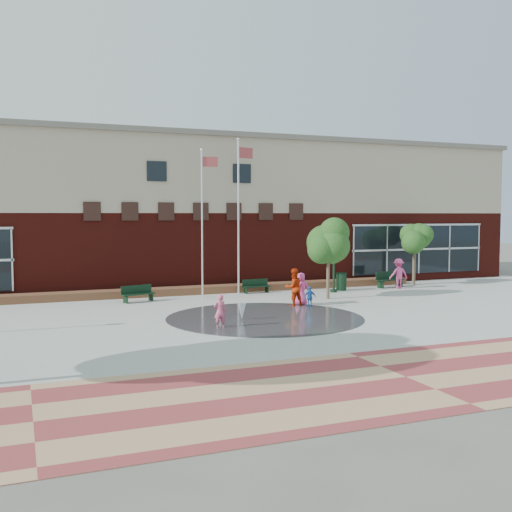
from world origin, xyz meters
name	(u,v)px	position (x,y,z in m)	size (l,w,h in m)	color
ground	(295,331)	(0.00, 0.00, 0.00)	(120.00, 120.00, 0.00)	#666056
plaza_concrete	(256,315)	(0.00, 4.00, 0.00)	(46.00, 18.00, 0.01)	#A8A8A0
paver_band	(406,377)	(0.00, -7.00, 0.00)	(46.00, 6.00, 0.01)	#943437
splash_pad	(265,318)	(0.00, 3.00, 0.00)	(8.40, 8.40, 0.01)	#383A3D
library_building	(179,211)	(0.00, 17.48, 4.64)	(44.40, 10.40, 9.20)	#4E110C
flower_bed	(206,293)	(0.00, 11.60, 0.00)	(26.00, 1.20, 0.40)	maroon
flagpole_left	(203,215)	(-0.68, 9.81, 4.37)	(0.91, 0.21, 7.85)	silver
flagpole_right	(239,207)	(1.67, 10.67, 4.80)	(1.03, 0.35, 8.59)	silver
lamp_right	(334,248)	(6.86, 9.31, 2.51)	(0.43, 0.43, 4.04)	black
bench_left	(138,297)	(-4.15, 9.63, 0.28)	(1.76, 0.95, 0.85)	black
bench_mid	(256,289)	(2.67, 10.64, 0.25)	(1.59, 0.53, 0.79)	black
bench_right	(390,282)	(11.13, 10.06, 0.32)	(2.02, 0.98, 0.98)	black
trash_can	(341,282)	(7.67, 9.87, 0.53)	(0.64, 0.64, 1.05)	black
tree_mid	(328,242)	(5.28, 7.09, 3.00)	(2.44, 2.44, 4.12)	#493A2C
tree_small_right	(414,240)	(13.38, 10.73, 2.81)	(2.25, 2.25, 3.85)	#493A2C
water_jet_a	(242,321)	(-1.10, 2.83, 0.00)	(0.36, 0.36, 0.70)	white
water_jet_b	(219,316)	(-1.63, 4.24, 0.00)	(0.22, 0.22, 0.49)	white
child_splash	(220,311)	(-2.47, 1.59, 0.66)	(0.48, 0.32, 1.32)	#D15073
adult_red	(294,287)	(2.55, 5.50, 0.92)	(0.89, 0.70, 1.84)	red
adult_pink	(301,289)	(3.08, 5.77, 0.80)	(0.78, 0.51, 1.59)	#D8408A
child_blue	(310,297)	(3.04, 4.74, 0.51)	(0.60, 0.25, 1.03)	#235CB3
person_bench	(399,274)	(11.32, 9.43, 0.90)	(1.16, 0.67, 1.79)	#E94A91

